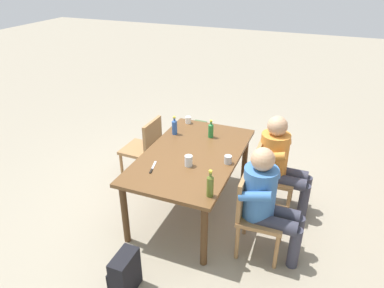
# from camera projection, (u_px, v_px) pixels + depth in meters

# --- Properties ---
(ground_plane) EXTENTS (24.00, 24.00, 0.00)m
(ground_plane) POSITION_uv_depth(u_px,v_px,m) (192.00, 208.00, 4.26)
(ground_plane) COLOR gray
(dining_table) EXTENTS (1.70, 1.02, 0.75)m
(dining_table) POSITION_uv_depth(u_px,v_px,m) (192.00, 160.00, 3.95)
(dining_table) COLOR brown
(dining_table) RESTS_ON ground_plane
(chair_far_right) EXTENTS (0.46, 0.46, 0.87)m
(chair_far_right) POSITION_uv_depth(u_px,v_px,m) (254.00, 210.00, 3.45)
(chair_far_right) COLOR #A37547
(chair_far_right) RESTS_ON ground_plane
(chair_far_left) EXTENTS (0.45, 0.45, 0.87)m
(chair_far_left) POSITION_uv_depth(u_px,v_px,m) (269.00, 171.00, 4.08)
(chair_far_left) COLOR #A37547
(chair_far_left) RESTS_ON ground_plane
(chair_near_left) EXTENTS (0.45, 0.45, 0.87)m
(chair_near_left) POSITION_uv_depth(u_px,v_px,m) (145.00, 146.00, 4.61)
(chair_near_left) COLOR #A37547
(chair_near_left) RESTS_ON ground_plane
(person_in_white_shirt) EXTENTS (0.47, 0.61, 1.18)m
(person_in_white_shirt) POSITION_uv_depth(u_px,v_px,m) (267.00, 198.00, 3.34)
(person_in_white_shirt) COLOR #3D70B2
(person_in_white_shirt) RESTS_ON ground_plane
(person_in_plaid_shirt) EXTENTS (0.47, 0.61, 1.18)m
(person_in_plaid_shirt) POSITION_uv_depth(u_px,v_px,m) (280.00, 160.00, 3.96)
(person_in_plaid_shirt) COLOR orange
(person_in_plaid_shirt) RESTS_ON ground_plane
(bottle_green) EXTENTS (0.06, 0.06, 0.22)m
(bottle_green) POSITION_uv_depth(u_px,v_px,m) (211.00, 130.00, 4.22)
(bottle_green) COLOR #287A38
(bottle_green) RESTS_ON dining_table
(bottle_olive) EXTENTS (0.06, 0.06, 0.27)m
(bottle_olive) POSITION_uv_depth(u_px,v_px,m) (210.00, 185.00, 3.16)
(bottle_olive) COLOR #566623
(bottle_olive) RESTS_ON dining_table
(bottle_blue) EXTENTS (0.06, 0.06, 0.23)m
(bottle_blue) POSITION_uv_depth(u_px,v_px,m) (175.00, 127.00, 4.30)
(bottle_blue) COLOR #2D56A3
(bottle_blue) RESTS_ON dining_table
(cup_steel) EXTENTS (0.08, 0.08, 0.09)m
(cup_steel) POSITION_uv_depth(u_px,v_px,m) (228.00, 160.00, 3.70)
(cup_steel) COLOR #B2B7BC
(cup_steel) RESTS_ON dining_table
(cup_glass) EXTENTS (0.08, 0.08, 0.12)m
(cup_glass) POSITION_uv_depth(u_px,v_px,m) (189.00, 161.00, 3.65)
(cup_glass) COLOR silver
(cup_glass) RESTS_ON dining_table
(cup_white) EXTENTS (0.08, 0.08, 0.09)m
(cup_white) POSITION_uv_depth(u_px,v_px,m) (188.00, 120.00, 4.61)
(cup_white) COLOR white
(cup_white) RESTS_ON dining_table
(table_knife) EXTENTS (0.24, 0.08, 0.01)m
(table_knife) POSITION_uv_depth(u_px,v_px,m) (153.00, 168.00, 3.63)
(table_knife) COLOR silver
(table_knife) RESTS_ON dining_table
(backpack_by_near_side) EXTENTS (0.30, 0.21, 0.41)m
(backpack_by_near_side) POSITION_uv_depth(u_px,v_px,m) (124.00, 274.00, 3.12)
(backpack_by_near_side) COLOR black
(backpack_by_near_side) RESTS_ON ground_plane
(backpack_by_far_side) EXTENTS (0.32, 0.26, 0.40)m
(backpack_by_far_side) POSITION_uv_depth(u_px,v_px,m) (197.00, 136.00, 5.54)
(backpack_by_far_side) COLOR #47663D
(backpack_by_far_side) RESTS_ON ground_plane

